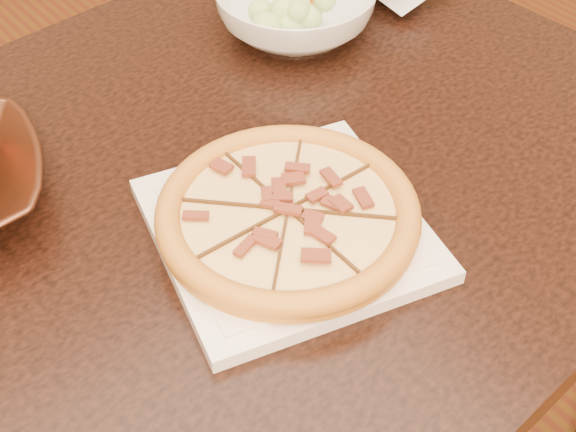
% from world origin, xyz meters
% --- Properties ---
extents(dining_table, '(1.46, 1.00, 0.75)m').
position_xyz_m(dining_table, '(-0.12, -0.02, 0.65)').
color(dining_table, black).
rests_on(dining_table, floor).
extents(plate, '(0.35, 0.35, 0.02)m').
position_xyz_m(plate, '(-0.03, -0.15, 0.76)').
color(plate, silver).
rests_on(plate, dining_table).
extents(pizza, '(0.30, 0.30, 0.03)m').
position_xyz_m(pizza, '(-0.03, -0.15, 0.78)').
color(pizza, '#C27523').
rests_on(pizza, plate).
extents(salad_bowl, '(0.28, 0.28, 0.07)m').
position_xyz_m(salad_bowl, '(0.25, 0.18, 0.79)').
color(salad_bowl, white).
rests_on(salad_bowl, dining_table).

